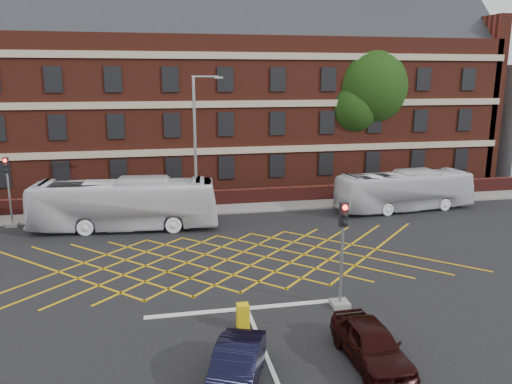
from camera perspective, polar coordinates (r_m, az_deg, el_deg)
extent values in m
plane|color=black|center=(23.44, -2.62, -9.47)|extent=(120.00, 120.00, 0.00)
cube|color=#5C2317|center=(43.64, -7.24, 9.00)|extent=(50.00, 12.00, 12.00)
cube|color=black|center=(43.65, -7.47, 16.88)|extent=(51.00, 10.61, 10.61)
cube|color=#B7A88C|center=(37.53, -6.56, 9.92)|extent=(50.00, 0.18, 0.50)
cube|color=black|center=(37.66, -6.50, 7.64)|extent=(1.20, 0.14, 1.80)
cylinder|color=#B7A88C|center=(48.73, 15.44, 19.67)|extent=(3.60, 3.60, 6.00)
cube|color=#4E1814|center=(35.58, -5.87, -0.74)|extent=(56.00, 0.50, 1.10)
cube|color=slate|center=(34.74, -5.69, -1.91)|extent=(60.00, 3.00, 0.12)
cube|color=#CC990C|center=(25.28, -3.33, -7.75)|extent=(8.22, 8.22, 0.02)
cube|color=silver|center=(20.29, -1.05, -13.15)|extent=(8.00, 0.30, 0.02)
imported|color=silver|center=(30.88, -14.75, -1.34)|extent=(11.25, 3.68, 3.08)
imported|color=silver|center=(35.69, 16.61, 0.16)|extent=(9.94, 3.20, 2.72)
imported|color=black|center=(15.53, -2.30, -19.43)|extent=(2.53, 4.01, 1.25)
imported|color=black|center=(17.00, 13.03, -16.55)|extent=(1.68, 3.93, 1.33)
cylinder|color=black|center=(43.39, 12.08, 5.35)|extent=(0.90, 0.90, 6.81)
sphere|color=black|center=(43.04, 12.38, 11.69)|extent=(6.95, 6.95, 6.95)
sphere|color=black|center=(41.78, 10.81, 9.55)|extent=(4.52, 4.52, 4.52)
sphere|color=black|center=(44.42, 13.69, 10.12)|extent=(4.17, 4.17, 4.17)
cube|color=slate|center=(20.74, 9.56, -12.47)|extent=(0.70, 0.70, 0.20)
cylinder|color=gray|center=(20.09, 9.74, -8.21)|extent=(0.12, 0.12, 3.50)
cube|color=black|center=(19.45, 9.97, -2.56)|extent=(0.30, 0.25, 0.95)
sphere|color=#FF0C05|center=(19.24, 10.15, -1.76)|extent=(0.20, 0.20, 0.20)
cube|color=slate|center=(34.18, -26.04, -3.38)|extent=(0.70, 0.70, 0.20)
cylinder|color=gray|center=(33.79, -26.31, -0.69)|extent=(0.12, 0.12, 3.50)
cube|color=black|center=(33.41, -26.66, 2.73)|extent=(0.30, 0.25, 0.95)
sphere|color=#FF0C05|center=(33.23, -26.78, 3.23)|extent=(0.20, 0.20, 0.20)
cube|color=slate|center=(31.45, -6.73, -3.45)|extent=(1.00, 1.00, 0.20)
cylinder|color=gray|center=(30.51, -6.95, 4.48)|extent=(0.18, 0.18, 8.98)
cylinder|color=gray|center=(30.24, -5.83, 12.97)|extent=(1.60, 0.12, 0.12)
cube|color=gray|center=(30.34, -4.28, 12.91)|extent=(0.50, 0.20, 0.12)
cube|color=gold|center=(18.69, -1.51, -14.00)|extent=(0.43, 0.42, 0.93)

